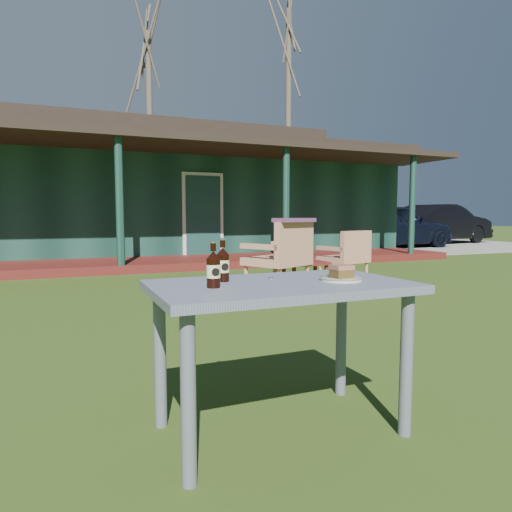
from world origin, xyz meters
name	(u,v)px	position (x,y,z in m)	size (l,w,h in m)	color
ground	(193,344)	(0.00, 0.00, 0.00)	(80.00, 80.00, 0.00)	#334916
pavilion	(99,194)	(0.00, 9.39, 1.61)	(15.80, 8.30, 3.45)	#16392E
gravel_strip	(427,246)	(10.50, 8.50, 0.01)	(9.00, 6.00, 0.02)	gray
tree_mid	(150,136)	(3.00, 18.50, 4.75)	(0.28, 0.28, 9.50)	brown
tree_right	(288,125)	(9.50, 17.00, 5.50)	(0.28, 0.28, 11.00)	brown
car_near	(391,226)	(8.79, 8.31, 0.72)	(1.70, 4.23, 1.44)	black
car_far	(440,224)	(11.98, 9.42, 0.72)	(1.52, 4.37, 1.44)	black
cafe_table	(281,304)	(0.00, -1.60, 0.62)	(1.20, 0.70, 0.72)	slate
plate	(341,279)	(0.30, -1.65, 0.73)	(0.20, 0.20, 0.01)	silver
cake_slice	(342,271)	(0.30, -1.66, 0.77)	(0.09, 0.09, 0.06)	#4E3A19
fork	(331,278)	(0.23, -1.66, 0.74)	(0.01, 0.14, 0.00)	silver
cola_bottle_near	(223,264)	(-0.24, -1.46, 0.80)	(0.06, 0.06, 0.21)	black
cola_bottle_far	(213,269)	(-0.34, -1.62, 0.80)	(0.06, 0.06, 0.20)	black
bottle_cap	(271,278)	(0.01, -1.47, 0.72)	(0.03, 0.03, 0.01)	silver
armchair_left	(282,254)	(1.67, 1.76, 0.54)	(0.92, 0.90, 0.95)	tan
armchair_right	(348,254)	(2.99, 2.22, 0.46)	(0.72, 0.69, 0.81)	tan
floral_throw	(295,220)	(1.75, 1.59, 0.98)	(0.65, 0.21, 0.05)	#6A3961
side_table	(305,266)	(2.13, 1.98, 0.34)	(0.60, 0.40, 0.40)	#5A1A15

